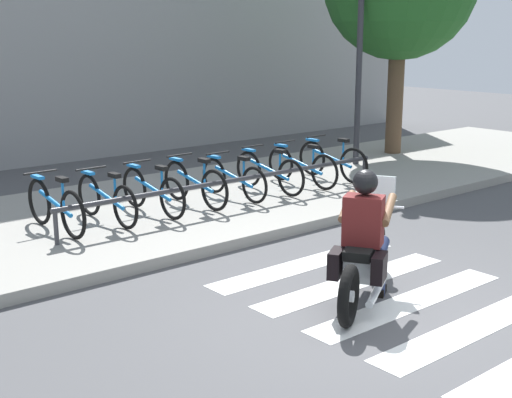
% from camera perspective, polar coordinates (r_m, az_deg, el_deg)
% --- Properties ---
extents(ground_plane, '(48.00, 48.00, 0.00)m').
position_cam_1_polar(ground_plane, '(7.35, 10.39, -9.07)').
color(ground_plane, '#4C4C4F').
extents(sidewalk, '(24.00, 4.40, 0.15)m').
position_cam_1_polar(sidewalk, '(10.86, -9.36, -1.16)').
color(sidewalk, gray).
rests_on(sidewalk, ground).
extents(crosswalk_stripe_1, '(2.80, 0.40, 0.01)m').
position_cam_1_polar(crosswalk_stripe_1, '(7.24, 17.48, -9.83)').
color(crosswalk_stripe_1, white).
rests_on(crosswalk_stripe_1, ground).
extents(crosswalk_stripe_2, '(2.80, 0.40, 0.01)m').
position_cam_1_polar(crosswalk_stripe_2, '(7.66, 12.42, -8.20)').
color(crosswalk_stripe_2, white).
rests_on(crosswalk_stripe_2, ground).
extents(crosswalk_stripe_3, '(2.80, 0.40, 0.01)m').
position_cam_1_polar(crosswalk_stripe_3, '(8.13, 7.96, -6.70)').
color(crosswalk_stripe_3, white).
rests_on(crosswalk_stripe_3, ground).
extents(crosswalk_stripe_4, '(2.80, 0.40, 0.01)m').
position_cam_1_polar(crosswalk_stripe_4, '(8.65, 4.03, -5.33)').
color(crosswalk_stripe_4, white).
rests_on(crosswalk_stripe_4, ground).
extents(motorcycle, '(1.96, 1.23, 1.21)m').
position_cam_1_polar(motorcycle, '(7.55, 8.89, -4.70)').
color(motorcycle, black).
rests_on(motorcycle, ground).
extents(rider, '(0.77, 0.72, 1.43)m').
position_cam_1_polar(rider, '(7.37, 8.86, -2.19)').
color(rider, '#591919').
rests_on(rider, ground).
extents(bicycle_0, '(0.48, 1.63, 0.79)m').
position_cam_1_polar(bicycle_0, '(9.76, -16.06, -0.56)').
color(bicycle_0, black).
rests_on(bicycle_0, sidewalk).
extents(bicycle_1, '(0.48, 1.61, 0.75)m').
position_cam_1_polar(bicycle_1, '(10.08, -12.12, 0.01)').
color(bicycle_1, black).
rests_on(bicycle_1, sidewalk).
extents(bicycle_2, '(0.48, 1.62, 0.75)m').
position_cam_1_polar(bicycle_2, '(10.44, -8.44, 0.66)').
color(bicycle_2, black).
rests_on(bicycle_2, sidewalk).
extents(bicycle_3, '(0.48, 1.61, 0.77)m').
position_cam_1_polar(bicycle_3, '(10.84, -5.02, 1.27)').
color(bicycle_3, black).
rests_on(bicycle_3, sidewalk).
extents(bicycle_4, '(0.48, 1.60, 0.72)m').
position_cam_1_polar(bicycle_4, '(11.29, -1.85, 1.70)').
color(bicycle_4, black).
rests_on(bicycle_4, sidewalk).
extents(bicycle_5, '(0.48, 1.66, 0.75)m').
position_cam_1_polar(bicycle_5, '(11.76, 1.07, 2.25)').
color(bicycle_5, black).
rests_on(bicycle_5, sidewalk).
extents(bicycle_6, '(0.48, 1.69, 0.75)m').
position_cam_1_polar(bicycle_6, '(12.26, 3.76, 2.69)').
color(bicycle_6, black).
rests_on(bicycle_6, sidewalk).
extents(bicycle_7, '(0.48, 1.66, 0.78)m').
position_cam_1_polar(bicycle_7, '(12.78, 6.24, 3.14)').
color(bicycle_7, black).
rests_on(bicycle_7, sidewalk).
extents(bike_rack, '(5.92, 0.07, 0.49)m').
position_cam_1_polar(bike_rack, '(10.61, -1.63, 1.46)').
color(bike_rack, '#333338').
rests_on(bike_rack, sidewalk).
extents(street_lamp, '(0.28, 0.28, 4.47)m').
position_cam_1_polar(street_lamp, '(14.21, 8.49, 13.01)').
color(street_lamp, '#2D2D33').
rests_on(street_lamp, ground).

